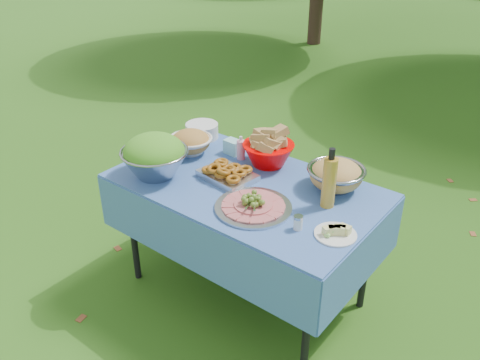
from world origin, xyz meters
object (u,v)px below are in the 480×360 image
object	(u,v)px
oil_bottle	(330,178)
charcuterie_platter	(253,201)
pasta_bowl_steel	(336,175)
plate_stack	(202,131)
salad_bowl	(154,156)
bread_bowl	(268,149)
picnic_table	(245,241)

from	to	relation	value
oil_bottle	charcuterie_platter	bearing A→B (deg)	-137.52
pasta_bowl_steel	charcuterie_platter	xyz separation A→B (m)	(-0.22, -0.44, -0.04)
plate_stack	oil_bottle	distance (m)	1.09
salad_bowl	pasta_bowl_steel	distance (m)	1.00
salad_bowl	plate_stack	bearing A→B (deg)	104.29
oil_bottle	bread_bowl	bearing A→B (deg)	159.54
bread_bowl	picnic_table	bearing A→B (deg)	-81.16
pasta_bowl_steel	salad_bowl	bearing A→B (deg)	-150.16
plate_stack	charcuterie_platter	bearing A→B (deg)	-31.89
salad_bowl	bread_bowl	size ratio (longest dim) A/B	1.25
bread_bowl	oil_bottle	world-z (taller)	oil_bottle
salad_bowl	picnic_table	bearing A→B (deg)	26.51
picnic_table	oil_bottle	world-z (taller)	oil_bottle
salad_bowl	bread_bowl	xyz separation A→B (m)	(0.42, 0.50, -0.02)
plate_stack	oil_bottle	bearing A→B (deg)	-12.32
picnic_table	oil_bottle	size ratio (longest dim) A/B	4.54
bread_bowl	oil_bottle	bearing A→B (deg)	-20.46
picnic_table	pasta_bowl_steel	distance (m)	0.67
picnic_table	oil_bottle	distance (m)	0.71
charcuterie_platter	oil_bottle	xyz separation A→B (m)	(0.28, 0.26, 0.12)
bread_bowl	charcuterie_platter	size ratio (longest dim) A/B	0.76
charcuterie_platter	pasta_bowl_steel	bearing A→B (deg)	63.10
charcuterie_platter	oil_bottle	size ratio (longest dim) A/B	1.22
plate_stack	oil_bottle	size ratio (longest dim) A/B	0.66
salad_bowl	charcuterie_platter	bearing A→B (deg)	5.19
bread_bowl	pasta_bowl_steel	xyz separation A→B (m)	(0.45, -0.00, -0.02)
pasta_bowl_steel	oil_bottle	distance (m)	0.21
bread_bowl	pasta_bowl_steel	distance (m)	0.45
pasta_bowl_steel	oil_bottle	xyz separation A→B (m)	(0.06, -0.18, 0.08)
picnic_table	plate_stack	world-z (taller)	plate_stack
salad_bowl	pasta_bowl_steel	bearing A→B (deg)	29.84
picnic_table	charcuterie_platter	world-z (taller)	charcuterie_platter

